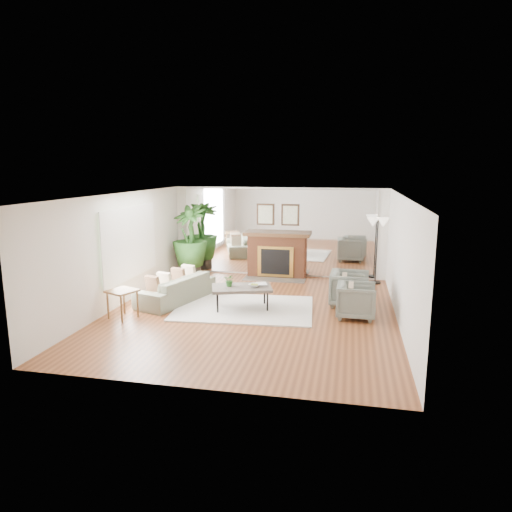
% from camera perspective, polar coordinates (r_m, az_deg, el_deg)
% --- Properties ---
extents(ground, '(7.00, 7.00, 0.00)m').
position_cam_1_polar(ground, '(9.83, -0.53, -7.05)').
color(ground, brown).
rests_on(ground, ground).
extents(wall_left, '(0.02, 7.00, 2.50)m').
position_cam_1_polar(wall_left, '(10.56, -16.61, 0.74)').
color(wall_left, silver).
rests_on(wall_left, ground).
extents(wall_right, '(0.02, 7.00, 2.50)m').
position_cam_1_polar(wall_right, '(9.36, 17.64, -0.60)').
color(wall_right, silver).
rests_on(wall_right, ground).
extents(wall_back, '(6.00, 0.02, 2.50)m').
position_cam_1_polar(wall_back, '(12.90, 2.77, 3.00)').
color(wall_back, silver).
rests_on(wall_back, ground).
extents(mirror_panel, '(5.40, 0.04, 2.40)m').
position_cam_1_polar(mirror_panel, '(12.89, 2.76, 2.99)').
color(mirror_panel, silver).
rests_on(mirror_panel, wall_back).
extents(window_panel, '(0.04, 2.40, 1.50)m').
position_cam_1_polar(window_panel, '(10.88, -15.50, 1.63)').
color(window_panel, '#B2E09E').
rests_on(window_panel, wall_left).
extents(fireplace, '(1.85, 0.83, 2.05)m').
position_cam_1_polar(fireplace, '(12.78, 2.58, 0.24)').
color(fireplace, brown).
rests_on(fireplace, ground).
extents(area_rug, '(3.11, 2.34, 0.03)m').
position_cam_1_polar(area_rug, '(10.06, -1.47, -6.53)').
color(area_rug, white).
rests_on(area_rug, ground).
extents(coffee_table, '(1.44, 1.09, 0.51)m').
position_cam_1_polar(coffee_table, '(9.92, -1.80, -4.08)').
color(coffee_table, '#594F46').
rests_on(coffee_table, ground).
extents(sofa, '(1.38, 2.21, 0.60)m').
position_cam_1_polar(sofa, '(10.68, -9.94, -4.06)').
color(sofa, slate).
rests_on(sofa, ground).
extents(armchair_back, '(0.88, 0.86, 0.78)m').
position_cam_1_polar(armchair_back, '(10.42, 11.61, -4.01)').
color(armchair_back, slate).
rests_on(armchair_back, ground).
extents(armchair_front, '(0.80, 0.78, 0.72)m').
position_cam_1_polar(armchair_front, '(9.64, 12.43, -5.47)').
color(armchair_front, slate).
rests_on(armchair_front, ground).
extents(side_table, '(0.68, 0.68, 0.59)m').
position_cam_1_polar(side_table, '(9.73, -16.38, -4.65)').
color(side_table, brown).
rests_on(side_table, ground).
extents(potted_ficus, '(1.26, 1.26, 2.03)m').
position_cam_1_polar(potted_ficus, '(12.99, -8.26, 2.22)').
color(potted_ficus, black).
rests_on(potted_ficus, ground).
extents(floor_lamp, '(0.57, 0.32, 1.76)m').
position_cam_1_polar(floor_lamp, '(12.35, 14.98, 3.47)').
color(floor_lamp, black).
rests_on(floor_lamp, ground).
extents(tabletop_plant, '(0.27, 0.25, 0.27)m').
position_cam_1_polar(tabletop_plant, '(9.91, -3.30, -3.04)').
color(tabletop_plant, '#2F6B27').
rests_on(tabletop_plant, coffee_table).
extents(fruit_bowl, '(0.32, 0.32, 0.06)m').
position_cam_1_polar(fruit_bowl, '(9.88, -0.17, -3.69)').
color(fruit_bowl, brown).
rests_on(fruit_bowl, coffee_table).
extents(book, '(0.30, 0.35, 0.02)m').
position_cam_1_polar(book, '(10.06, 0.11, -3.54)').
color(book, brown).
rests_on(book, coffee_table).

